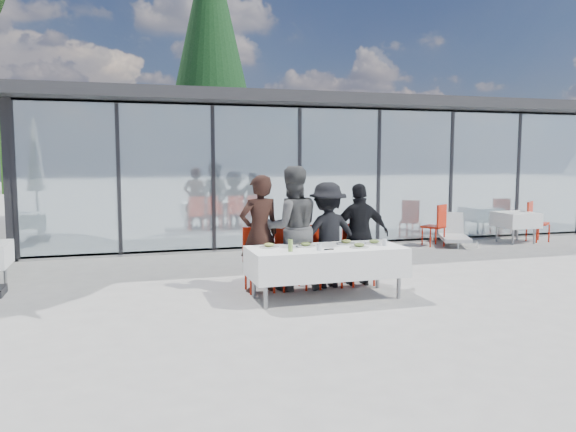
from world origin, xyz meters
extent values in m
plane|color=#A3A09A|center=(0.00, 0.00, 0.00)|extent=(90.00, 90.00, 0.00)
cube|color=gray|center=(2.00, 8.00, 0.05)|extent=(14.00, 8.00, 0.10)
cube|color=black|center=(2.00, 11.90, 1.60)|extent=(14.00, 0.20, 3.20)
cube|color=black|center=(-4.90, 8.00, 1.60)|extent=(0.20, 8.00, 3.20)
cube|color=black|center=(8.90, 8.00, 1.60)|extent=(0.20, 8.00, 3.20)
cube|color=silver|center=(2.00, 4.03, 1.60)|extent=(13.60, 0.06, 3.10)
cube|color=#2D2D30|center=(2.00, 7.60, 3.32)|extent=(14.80, 8.80, 0.24)
cube|color=#262628|center=(-4.80, 4.03, 1.60)|extent=(0.08, 0.10, 3.10)
cube|color=#262628|center=(-2.86, 4.03, 1.60)|extent=(0.08, 0.10, 3.10)
cube|color=#262628|center=(-0.91, 4.03, 1.60)|extent=(0.08, 0.10, 3.10)
cube|color=#262628|center=(1.03, 4.03, 1.60)|extent=(0.08, 0.10, 3.10)
cube|color=#262628|center=(2.97, 4.03, 1.60)|extent=(0.08, 0.10, 3.10)
cube|color=#262628|center=(4.91, 4.03, 1.60)|extent=(0.08, 0.10, 3.10)
cube|color=#262628|center=(6.86, 4.03, 1.60)|extent=(0.08, 0.10, 3.10)
cube|color=red|center=(-0.50, 6.50, 0.45)|extent=(0.45, 0.45, 0.90)
cube|color=red|center=(1.00, 7.00, 0.45)|extent=(0.45, 0.45, 0.90)
cube|color=red|center=(3.50, 6.50, 0.45)|extent=(0.45, 0.45, 0.90)
cube|color=red|center=(5.50, 7.20, 0.45)|extent=(0.45, 0.45, 0.90)
cube|color=#1A3C13|center=(-6.00, 28.00, 2.20)|extent=(6.50, 2.00, 4.40)
cube|color=#1A3C13|center=(2.00, 28.00, 2.20)|extent=(6.50, 2.00, 4.40)
cube|color=#1A3C13|center=(10.00, 28.00, 2.20)|extent=(6.50, 2.00, 4.40)
cube|color=#1A3C13|center=(18.00, 28.00, 2.20)|extent=(6.50, 2.00, 4.40)
cube|color=#1A3C13|center=(26.00, 28.00, 2.20)|extent=(6.50, 2.00, 4.40)
cube|color=white|center=(0.01, -0.42, 0.54)|extent=(2.26, 0.96, 0.42)
cylinder|color=gray|center=(-0.99, -0.77, 0.35)|extent=(0.06, 0.06, 0.71)
cylinder|color=gray|center=(1.01, -0.77, 0.35)|extent=(0.06, 0.06, 0.71)
cylinder|color=gray|center=(-0.99, -0.07, 0.35)|extent=(0.06, 0.06, 0.71)
cylinder|color=gray|center=(1.01, -0.07, 0.35)|extent=(0.06, 0.06, 0.71)
imported|color=black|center=(-0.82, 0.24, 0.89)|extent=(0.77, 0.77, 1.79)
cube|color=red|center=(-0.82, 0.24, 0.45)|extent=(0.44, 0.44, 0.05)
cube|color=red|center=(-0.82, 0.44, 0.70)|extent=(0.44, 0.04, 0.55)
cylinder|color=red|center=(-1.00, 0.06, 0.21)|extent=(0.04, 0.04, 0.43)
cylinder|color=red|center=(-0.64, 0.06, 0.21)|extent=(0.04, 0.04, 0.43)
cylinder|color=red|center=(-1.00, 0.42, 0.21)|extent=(0.04, 0.04, 0.43)
cylinder|color=red|center=(-0.64, 0.42, 0.21)|extent=(0.04, 0.04, 0.43)
imported|color=#505050|center=(-0.31, 0.24, 0.96)|extent=(0.97, 0.97, 1.92)
cube|color=red|center=(-0.31, 0.24, 0.45)|extent=(0.44, 0.44, 0.05)
cube|color=red|center=(-0.31, 0.44, 0.70)|extent=(0.44, 0.04, 0.55)
cylinder|color=red|center=(-0.49, 0.06, 0.21)|extent=(0.04, 0.04, 0.43)
cylinder|color=red|center=(-0.13, 0.06, 0.21)|extent=(0.04, 0.04, 0.43)
cylinder|color=red|center=(-0.49, 0.42, 0.21)|extent=(0.04, 0.04, 0.43)
cylinder|color=red|center=(-0.13, 0.42, 0.21)|extent=(0.04, 0.04, 0.43)
imported|color=black|center=(0.28, 0.24, 0.83)|extent=(1.14, 1.14, 1.66)
cube|color=red|center=(0.28, 0.24, 0.45)|extent=(0.44, 0.44, 0.05)
cube|color=red|center=(0.28, 0.44, 0.70)|extent=(0.44, 0.04, 0.55)
cylinder|color=red|center=(0.10, 0.06, 0.21)|extent=(0.04, 0.04, 0.43)
cylinder|color=red|center=(0.46, 0.06, 0.21)|extent=(0.04, 0.04, 0.43)
cylinder|color=red|center=(0.10, 0.42, 0.21)|extent=(0.04, 0.04, 0.43)
cylinder|color=red|center=(0.46, 0.42, 0.21)|extent=(0.04, 0.04, 0.43)
imported|color=black|center=(0.83, 0.24, 0.82)|extent=(1.05, 1.05, 1.64)
cube|color=red|center=(0.83, 0.24, 0.45)|extent=(0.44, 0.44, 0.05)
cube|color=red|center=(0.83, 0.44, 0.70)|extent=(0.44, 0.04, 0.55)
cylinder|color=red|center=(0.65, 0.06, 0.21)|extent=(0.04, 0.04, 0.43)
cylinder|color=red|center=(1.01, 0.06, 0.21)|extent=(0.04, 0.04, 0.43)
cylinder|color=red|center=(0.65, 0.42, 0.21)|extent=(0.04, 0.04, 0.43)
cylinder|color=red|center=(1.01, 0.42, 0.21)|extent=(0.04, 0.04, 0.43)
cylinder|color=silver|center=(-0.79, -0.22, 0.76)|extent=(0.28, 0.28, 0.01)
ellipsoid|color=#CCB451|center=(-0.79, -0.22, 0.79)|extent=(0.15, 0.15, 0.05)
cylinder|color=silver|center=(-0.26, -0.29, 0.76)|extent=(0.28, 0.28, 0.01)
ellipsoid|color=#335F23|center=(-0.26, -0.29, 0.79)|extent=(0.15, 0.15, 0.05)
cylinder|color=silver|center=(0.41, -0.21, 0.76)|extent=(0.28, 0.28, 0.01)
ellipsoid|color=#CCB451|center=(0.41, -0.21, 0.79)|extent=(0.15, 0.15, 0.05)
cylinder|color=silver|center=(0.81, -0.35, 0.76)|extent=(0.28, 0.28, 0.01)
ellipsoid|color=#335F23|center=(0.81, -0.35, 0.79)|extent=(0.15, 0.15, 0.05)
cylinder|color=silver|center=(0.45, -0.60, 0.76)|extent=(0.28, 0.28, 0.01)
ellipsoid|color=#335F23|center=(0.45, -0.60, 0.79)|extent=(0.15, 0.15, 0.05)
cylinder|color=#80AD48|center=(-0.60, -0.64, 0.83)|extent=(0.06, 0.06, 0.17)
cylinder|color=silver|center=(-0.19, -0.66, 0.80)|extent=(0.07, 0.07, 0.10)
cylinder|color=silver|center=(0.89, -0.54, 0.80)|extent=(0.07, 0.07, 0.10)
cube|color=black|center=(-0.04, -0.66, 0.76)|extent=(0.14, 0.03, 0.01)
cylinder|color=gray|center=(-4.64, 1.77, 0.36)|extent=(0.05, 0.05, 0.72)
cube|color=white|center=(6.29, 3.31, 0.56)|extent=(0.86, 0.86, 0.36)
cylinder|color=gray|center=(5.99, 3.01, 0.36)|extent=(0.05, 0.05, 0.72)
cylinder|color=gray|center=(6.59, 3.01, 0.36)|extent=(0.05, 0.05, 0.72)
cylinder|color=gray|center=(5.99, 3.61, 0.36)|extent=(0.05, 0.05, 0.72)
cylinder|color=gray|center=(6.59, 3.61, 0.36)|extent=(0.05, 0.05, 0.72)
cube|color=red|center=(6.93, 3.30, 0.45)|extent=(0.62, 0.62, 0.05)
cube|color=red|center=(6.81, 3.46, 0.70)|extent=(0.38, 0.30, 0.55)
cylinder|color=red|center=(6.75, 3.12, 0.21)|extent=(0.04, 0.04, 0.43)
cylinder|color=red|center=(7.11, 3.12, 0.21)|extent=(0.04, 0.04, 0.43)
cylinder|color=red|center=(6.75, 3.48, 0.21)|extent=(0.04, 0.04, 0.43)
cylinder|color=red|center=(7.11, 3.48, 0.21)|extent=(0.04, 0.04, 0.43)
cube|color=red|center=(4.12, 3.45, 0.45)|extent=(0.61, 0.61, 0.05)
cube|color=red|center=(4.23, 3.28, 0.70)|extent=(0.39, 0.27, 0.55)
cylinder|color=red|center=(3.94, 3.27, 0.21)|extent=(0.04, 0.04, 0.43)
cylinder|color=red|center=(4.30, 3.27, 0.21)|extent=(0.04, 0.04, 0.43)
cylinder|color=red|center=(3.94, 3.63, 0.21)|extent=(0.04, 0.04, 0.43)
cylinder|color=red|center=(4.30, 3.63, 0.21)|extent=(0.04, 0.04, 0.43)
cube|color=silver|center=(4.66, 3.40, 0.18)|extent=(1.08, 1.43, 0.08)
cube|color=silver|center=(4.88, 3.90, 0.45)|extent=(0.66, 0.48, 0.54)
cylinder|color=silver|center=(4.41, 2.85, 0.07)|extent=(0.04, 0.04, 0.14)
cylinder|color=silver|center=(4.91, 2.85, 0.07)|extent=(0.04, 0.04, 0.14)
cylinder|color=silver|center=(4.41, 3.95, 0.07)|extent=(0.04, 0.04, 0.14)
cylinder|color=silver|center=(4.91, 3.95, 0.07)|extent=(0.04, 0.04, 0.14)
cylinder|color=#382316|center=(0.50, 13.00, 1.00)|extent=(0.44, 0.44, 2.00)
cone|color=black|center=(0.50, 13.00, 6.00)|extent=(4.00, 4.00, 9.00)
camera|label=1|loc=(-2.84, -7.98, 2.04)|focal=35.00mm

